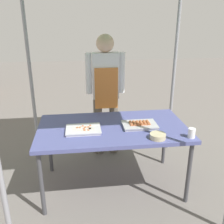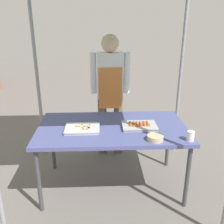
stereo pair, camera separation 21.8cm
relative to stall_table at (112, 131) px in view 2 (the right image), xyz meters
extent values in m
plane|color=#66605B|center=(0.00, 0.00, -0.70)|extent=(18.00, 18.00, 0.00)
cube|color=#4C518C|center=(0.00, 0.00, 0.03)|extent=(1.60, 0.90, 0.04)
cylinder|color=#3F3F44|center=(-0.74, -0.39, -0.34)|extent=(0.04, 0.04, 0.71)
cylinder|color=#3F3F44|center=(0.74, -0.39, -0.34)|extent=(0.04, 0.04, 0.71)
cylinder|color=#3F3F44|center=(-0.74, 0.39, -0.34)|extent=(0.04, 0.04, 0.71)
cylinder|color=#3F3F44|center=(0.74, 0.39, -0.34)|extent=(0.04, 0.04, 0.71)
cylinder|color=gray|center=(-0.95, 0.80, 0.48)|extent=(0.04, 0.04, 2.35)
cylinder|color=gray|center=(0.95, 0.80, 0.48)|extent=(0.04, 0.04, 2.35)
cube|color=#ADADB2|center=(0.29, -0.03, 0.06)|extent=(0.36, 0.24, 0.02)
cube|color=#ADADB2|center=(0.29, -0.03, 0.08)|extent=(0.37, 0.25, 0.01)
cylinder|color=#B7663D|center=(0.20, -0.03, 0.09)|extent=(0.03, 0.11, 0.03)
cylinder|color=#B7663D|center=(0.23, -0.03, 0.09)|extent=(0.03, 0.11, 0.03)
cylinder|color=#B7663D|center=(0.27, -0.03, 0.09)|extent=(0.03, 0.11, 0.03)
cylinder|color=#B7663D|center=(0.31, -0.03, 0.09)|extent=(0.03, 0.11, 0.03)
cylinder|color=#B7663D|center=(0.35, -0.03, 0.09)|extent=(0.03, 0.11, 0.03)
cylinder|color=#B7663D|center=(0.38, -0.03, 0.09)|extent=(0.03, 0.11, 0.03)
cube|color=silver|center=(-0.32, -0.08, 0.06)|extent=(0.35, 0.25, 0.02)
cube|color=silver|center=(-0.32, -0.08, 0.08)|extent=(0.36, 0.27, 0.01)
cylinder|color=tan|center=(-0.32, -0.13, 0.08)|extent=(0.23, 0.01, 0.01)
cube|color=#B7663D|center=(-0.30, -0.13, 0.08)|extent=(0.02, 0.02, 0.02)
cube|color=#B7663D|center=(-0.27, -0.13, 0.08)|extent=(0.02, 0.02, 0.02)
cylinder|color=tan|center=(-0.32, -0.09, 0.08)|extent=(0.23, 0.01, 0.01)
cube|color=#B7663D|center=(-0.31, -0.09, 0.08)|extent=(0.02, 0.02, 0.02)
cube|color=#B7663D|center=(-0.25, -0.09, 0.08)|extent=(0.02, 0.02, 0.02)
cube|color=#B7663D|center=(-0.25, -0.09, 0.08)|extent=(0.02, 0.02, 0.02)
cube|color=#B7663D|center=(-0.25, -0.09, 0.08)|extent=(0.02, 0.02, 0.02)
cylinder|color=tan|center=(-0.32, -0.06, 0.08)|extent=(0.23, 0.01, 0.01)
cube|color=#B7663D|center=(-0.29, -0.06, 0.08)|extent=(0.02, 0.02, 0.02)
cube|color=#B7663D|center=(-0.26, -0.06, 0.08)|extent=(0.02, 0.02, 0.02)
cube|color=#B7663D|center=(-0.35, -0.06, 0.08)|extent=(0.02, 0.02, 0.02)
cube|color=#B7663D|center=(-0.38, -0.06, 0.08)|extent=(0.02, 0.02, 0.02)
cylinder|color=tan|center=(-0.32, -0.02, 0.08)|extent=(0.23, 0.01, 0.01)
cube|color=#B7663D|center=(-0.32, -0.02, 0.08)|extent=(0.02, 0.02, 0.02)
cube|color=#B7663D|center=(-0.24, -0.02, 0.08)|extent=(0.02, 0.02, 0.02)
cylinder|color=#BFB28C|center=(0.40, -0.34, 0.08)|extent=(0.16, 0.16, 0.05)
cylinder|color=white|center=(0.73, -0.36, 0.10)|extent=(0.07, 0.07, 0.10)
cylinder|color=#595147|center=(-0.10, 0.78, -0.28)|extent=(0.12, 0.12, 0.84)
cylinder|color=#595147|center=(0.12, 0.78, -0.28)|extent=(0.12, 0.12, 0.84)
cube|color=white|center=(0.01, 0.78, 0.44)|extent=(0.34, 0.20, 0.60)
cube|color=#CC7233|center=(0.01, 0.67, 0.29)|extent=(0.30, 0.02, 0.54)
cylinder|color=white|center=(-0.21, 0.78, 0.47)|extent=(0.08, 0.08, 0.54)
cylinder|color=white|center=(0.23, 0.78, 0.47)|extent=(0.08, 0.08, 0.54)
sphere|color=#D8B293|center=(0.01, 0.78, 0.85)|extent=(0.23, 0.23, 0.23)
camera|label=1|loc=(-0.33, -2.49, 1.17)|focal=40.79mm
camera|label=2|loc=(-0.11, -2.51, 1.17)|focal=40.79mm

